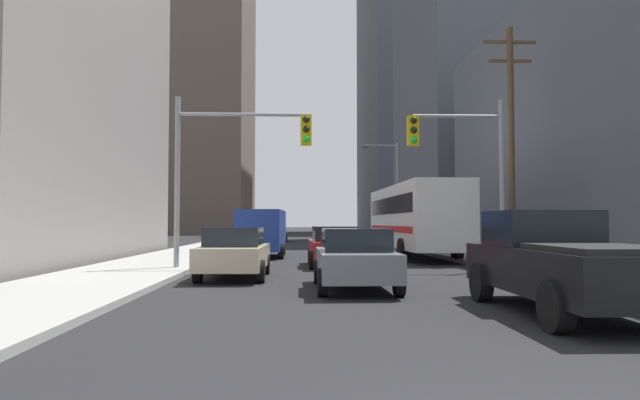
{
  "coord_description": "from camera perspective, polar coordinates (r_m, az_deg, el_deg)",
  "views": [
    {
      "loc": [
        -1.52,
        -3.15,
        1.67
      ],
      "look_at": [
        0.0,
        34.93,
        3.19
      ],
      "focal_mm": 31.67,
      "sensor_mm": 36.0,
      "label": 1
    }
  ],
  "objects": [
    {
      "name": "sidewalk_right",
      "position": [
        53.85,
        6.84,
        -3.97
      ],
      "size": [
        3.91,
        160.0,
        0.15
      ],
      "primitive_type": "cube",
      "color": "#9E9E99",
      "rests_on": "ground"
    },
    {
      "name": "pickup_truck_black",
      "position": [
        11.35,
        23.11,
        -5.81
      ],
      "size": [
        2.2,
        5.42,
        1.9
      ],
      "color": "black",
      "rests_on": "ground"
    },
    {
      "name": "sedan_red",
      "position": [
        21.46,
        1.46,
        -4.68
      ],
      "size": [
        1.95,
        4.25,
        1.52
      ],
      "color": "maroon",
      "rests_on": "ground"
    },
    {
      "name": "building_right_mid_block",
      "position": [
        60.6,
        19.99,
        12.26
      ],
      "size": [
        22.71,
        20.72,
        33.5
      ],
      "primitive_type": "cube",
      "color": "#4C515B",
      "rests_on": "ground"
    },
    {
      "name": "sedan_beige",
      "position": [
        17.08,
        -8.62,
        -5.27
      ],
      "size": [
        1.95,
        4.24,
        1.52
      ],
      "color": "#C6B793",
      "rests_on": "ground"
    },
    {
      "name": "sedan_silver",
      "position": [
        48.57,
        -4.5,
        -3.34
      ],
      "size": [
        1.95,
        4.22,
        1.52
      ],
      "color": "#B7BABF",
      "rests_on": "ground"
    },
    {
      "name": "street_lamp_right",
      "position": [
        41.38,
        7.2,
        1.76
      ],
      "size": [
        2.73,
        0.32,
        7.5
      ],
      "color": "gray",
      "rests_on": "ground"
    },
    {
      "name": "utility_pole_right",
      "position": [
        25.0,
        18.73,
        5.96
      ],
      "size": [
        2.2,
        0.28,
        9.85
      ],
      "color": "brown",
      "rests_on": "ground"
    },
    {
      "name": "city_bus",
      "position": [
        27.68,
        9.48,
        -1.72
      ],
      "size": [
        2.72,
        11.54,
        3.4
      ],
      "color": "silver",
      "rests_on": "ground"
    },
    {
      "name": "sedan_grey",
      "position": [
        14.09,
        3.55,
        -5.93
      ],
      "size": [
        1.95,
        4.2,
        1.52
      ],
      "color": "slate",
      "rests_on": "ground"
    },
    {
      "name": "sidewalk_left",
      "position": [
        53.46,
        -8.19,
        -3.98
      ],
      "size": [
        3.91,
        160.0,
        0.15
      ],
      "primitive_type": "cube",
      "color": "#9E9E99",
      "rests_on": "ground"
    },
    {
      "name": "building_right_far_highrise",
      "position": [
        102.79,
        10.14,
        13.22
      ],
      "size": [
        19.3,
        29.8,
        58.18
      ],
      "primitive_type": "cube",
      "color": "#4C515B",
      "rests_on": "ground"
    },
    {
      "name": "traffic_signal_near_left",
      "position": [
        19.68,
        -8.4,
        4.79
      ],
      "size": [
        4.7,
        0.44,
        6.0
      ],
      "color": "gray",
      "rests_on": "ground"
    },
    {
      "name": "cargo_van_blue",
      "position": [
        27.48,
        -5.86,
        -3.07
      ],
      "size": [
        2.17,
        5.28,
        2.26
      ],
      "color": "navy",
      "rests_on": "ground"
    },
    {
      "name": "traffic_signal_near_right",
      "position": [
        20.39,
        14.09,
        4.42
      ],
      "size": [
        3.42,
        0.44,
        6.0
      ],
      "color": "gray",
      "rests_on": "ground"
    },
    {
      "name": "building_left_far_tower",
      "position": [
        93.89,
        -11.95,
        11.44
      ],
      "size": [
        15.48,
        25.43,
        47.77
      ],
      "primitive_type": "cube",
      "color": "#66564C",
      "rests_on": "ground"
    }
  ]
}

